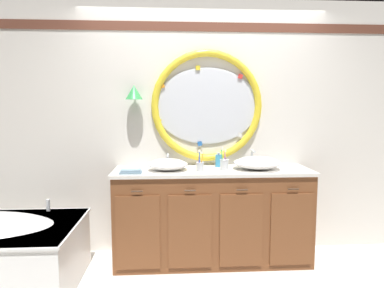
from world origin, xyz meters
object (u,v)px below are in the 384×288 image
object	(u,v)px
toothbrush_holder_right	(224,164)
toothbrush_holder_left	(200,165)
folded_hand_towel	(131,171)
soap_dispenser	(218,160)
sink_basin_right	(257,163)
sink_basin_left	(168,164)

from	to	relation	value
toothbrush_holder_right	toothbrush_holder_left	bearing A→B (deg)	-169.08
toothbrush_holder_left	folded_hand_towel	bearing A→B (deg)	-172.80
toothbrush_holder_right	soap_dispenser	xyz separation A→B (m)	(-0.03, 0.17, 0.01)
soap_dispenser	toothbrush_holder_right	bearing A→B (deg)	-79.75
sink_basin_right	toothbrush_holder_left	bearing A→B (deg)	-174.14
sink_basin_left	folded_hand_towel	world-z (taller)	sink_basin_left
toothbrush_holder_right	soap_dispenser	bearing A→B (deg)	100.25
toothbrush_holder_right	soap_dispenser	size ratio (longest dim) A/B	1.42
toothbrush_holder_right	folded_hand_towel	size ratio (longest dim) A/B	1.11
sink_basin_left	toothbrush_holder_right	size ratio (longest dim) A/B	1.76
sink_basin_left	folded_hand_towel	distance (m)	0.36
toothbrush_holder_right	sink_basin_left	bearing A→B (deg)	178.72
sink_basin_left	soap_dispenser	bearing A→B (deg)	17.41
sink_basin_left	sink_basin_right	size ratio (longest dim) A/B	0.84
sink_basin_left	toothbrush_holder_left	xyz separation A→B (m)	(0.31, -0.06, -0.00)
sink_basin_right	folded_hand_towel	world-z (taller)	sink_basin_right
toothbrush_holder_left	soap_dispenser	xyz separation A→B (m)	(0.20, 0.22, 0.01)
sink_basin_left	soap_dispenser	world-z (taller)	soap_dispenser
sink_basin_right	folded_hand_towel	distance (m)	1.21
toothbrush_holder_left	folded_hand_towel	world-z (taller)	toothbrush_holder_left
toothbrush_holder_left	soap_dispenser	bearing A→B (deg)	46.74
sink_basin_left	toothbrush_holder_right	xyz separation A→B (m)	(0.54, -0.01, 0.00)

